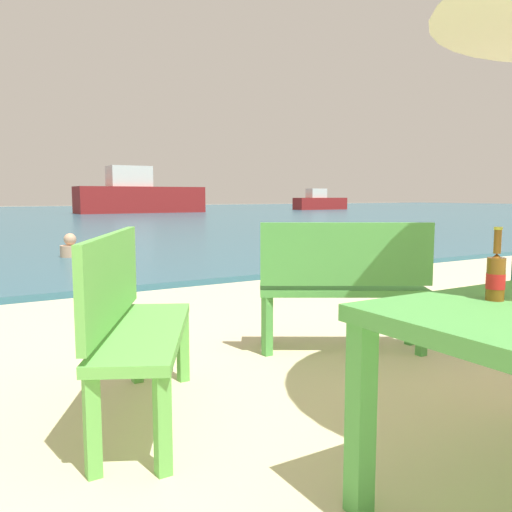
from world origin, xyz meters
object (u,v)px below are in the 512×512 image
at_px(swimmer_person, 70,248).
at_px(boat_barge, 139,196).
at_px(beer_bottle_amber, 496,275).
at_px(bench_green_left, 131,315).
at_px(bench_green_right, 344,279).
at_px(boat_tanker, 320,202).

xyz_separation_m(swimmer_person, boat_barge, (8.67, 22.12, 0.85)).
xyz_separation_m(beer_bottle_amber, boat_barge, (8.87, 30.37, 0.24)).
xyz_separation_m(bench_green_left, swimmer_person, (1.11, 6.87, -0.30)).
relative_size(bench_green_right, swimmer_person, 2.96).
distance_m(beer_bottle_amber, bench_green_left, 1.67).
relative_size(bench_green_right, boat_barge, 0.16).
bearing_deg(boat_barge, boat_tanker, 1.08).
xyz_separation_m(bench_green_right, boat_tanker, (22.29, 28.93, 0.10)).
bearing_deg(boat_barge, bench_green_left, -108.63).
bearing_deg(beer_bottle_amber, boat_tanker, 53.05).
bearing_deg(beer_bottle_amber, swimmer_person, 88.60).
height_order(beer_bottle_amber, boat_barge, boat_barge).
bearing_deg(boat_tanker, bench_green_right, -127.61).
bearing_deg(boat_barge, bench_green_right, -105.80).
xyz_separation_m(bench_green_left, bench_green_right, (1.67, 0.34, 0.00)).
bearing_deg(swimmer_person, boat_barge, 68.61).
distance_m(beer_bottle_amber, boat_tanker, 38.34).
distance_m(beer_bottle_amber, bench_green_right, 1.90).
xyz_separation_m(bench_green_left, boat_tanker, (23.95, 29.27, 0.10)).
bearing_deg(boat_tanker, boat_barge, -178.92).
bearing_deg(beer_bottle_amber, bench_green_left, 123.56).
distance_m(swimmer_person, boat_barge, 23.78).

